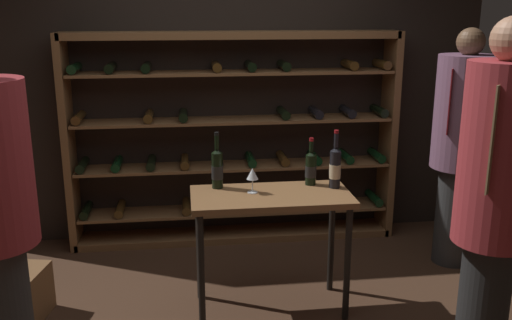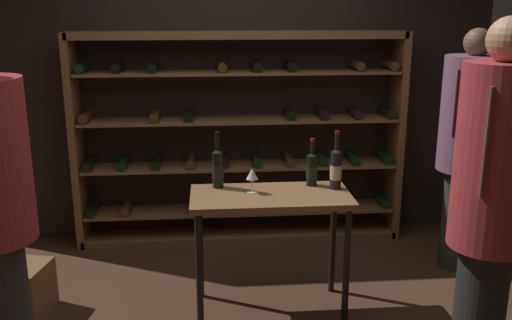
% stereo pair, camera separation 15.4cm
% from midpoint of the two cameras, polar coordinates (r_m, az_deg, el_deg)
% --- Properties ---
extents(back_wall, '(4.56, 0.10, 2.73)m').
position_cam_midpoint_polar(back_wall, '(4.99, -3.96, 7.69)').
color(back_wall, black).
rests_on(back_wall, ground).
extents(wine_rack, '(2.83, 0.32, 1.82)m').
position_cam_midpoint_polar(wine_rack, '(4.87, -3.05, 1.95)').
color(wine_rack, brown).
rests_on(wine_rack, ground).
extents(tasting_table, '(1.05, 0.51, 0.83)m').
position_cam_midpoint_polar(tasting_table, '(3.74, 0.35, -5.09)').
color(tasting_table, brown).
rests_on(tasting_table, ground).
extents(person_host_in_suit, '(0.40, 0.40, 1.98)m').
position_cam_midpoint_polar(person_host_in_suit, '(3.06, 21.79, -3.29)').
color(person_host_in_suit, black).
rests_on(person_host_in_suit, ground).
extents(person_guest_khaki, '(0.45, 0.45, 1.87)m').
position_cam_midpoint_polar(person_guest_khaki, '(4.62, 19.17, 2.05)').
color(person_guest_khaki, '#2E2E2E').
rests_on(person_guest_khaki, ground).
extents(wine_crate, '(0.54, 0.43, 0.34)m').
position_cam_midpoint_polar(wine_crate, '(4.23, -24.70, -12.17)').
color(wine_crate, brown).
rests_on(wine_crate, ground).
extents(wine_bottle_amber_reserve, '(0.08, 0.08, 0.33)m').
position_cam_midpoint_polar(wine_bottle_amber_reserve, '(3.87, 4.43, -0.80)').
color(wine_bottle_amber_reserve, black).
rests_on(wine_bottle_amber_reserve, tasting_table).
extents(wine_bottle_black_capsule, '(0.08, 0.08, 0.40)m').
position_cam_midpoint_polar(wine_bottle_black_capsule, '(3.82, 6.86, -0.73)').
color(wine_bottle_black_capsule, black).
rests_on(wine_bottle_black_capsule, tasting_table).
extents(wine_bottle_gold_foil, '(0.08, 0.08, 0.39)m').
position_cam_midpoint_polar(wine_bottle_gold_foil, '(3.80, -5.10, -0.84)').
color(wine_bottle_gold_foil, black).
rests_on(wine_bottle_gold_foil, tasting_table).
extents(wine_glass_stemmed_left, '(0.08, 0.08, 0.17)m').
position_cam_midpoint_polar(wine_glass_stemmed_left, '(3.69, -1.56, -1.52)').
color(wine_glass_stemmed_left, silver).
rests_on(wine_glass_stemmed_left, tasting_table).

